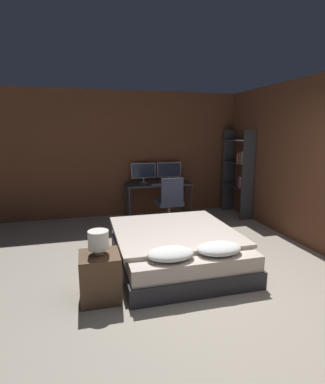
{
  "coord_description": "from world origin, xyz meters",
  "views": [
    {
      "loc": [
        -1.46,
        -2.63,
        1.86
      ],
      "look_at": [
        -0.07,
        2.6,
        0.75
      ],
      "focal_mm": 28.0,
      "sensor_mm": 36.0,
      "label": 1
    }
  ],
  "objects_px": {
    "computer_mouse": "(173,183)",
    "office_chair": "(170,206)",
    "bedside_lamp": "(98,240)",
    "desk": "(158,188)",
    "bookshelf": "(240,170)",
    "monitor_right": "(169,171)",
    "bed": "(176,247)",
    "nightstand": "(100,276)",
    "monitor_left": "(143,171)",
    "keyboard": "(160,184)"
  },
  "relations": [
    {
      "from": "computer_mouse",
      "to": "office_chair",
      "type": "distance_m",
      "value": 0.69
    },
    {
      "from": "bedside_lamp",
      "to": "desk",
      "type": "distance_m",
      "value": 3.4
    },
    {
      "from": "desk",
      "to": "bookshelf",
      "type": "xyz_separation_m",
      "value": [
        1.73,
        -0.42,
        0.39
      ]
    },
    {
      "from": "monitor_right",
      "to": "office_chair",
      "type": "relative_size",
      "value": 0.55
    },
    {
      "from": "bed",
      "to": "computer_mouse",
      "type": "relative_size",
      "value": 28.69
    },
    {
      "from": "office_chair",
      "to": "bookshelf",
      "type": "bearing_deg",
      "value": 10.48
    },
    {
      "from": "office_chair",
      "to": "nightstand",
      "type": "bearing_deg",
      "value": -122.42
    },
    {
      "from": "desk",
      "to": "monitor_left",
      "type": "bearing_deg",
      "value": 148.14
    },
    {
      "from": "bedside_lamp",
      "to": "monitor_left",
      "type": "height_order",
      "value": "monitor_left"
    },
    {
      "from": "keyboard",
      "to": "bedside_lamp",
      "type": "bearing_deg",
      "value": -116.46
    },
    {
      "from": "monitor_right",
      "to": "bookshelf",
      "type": "bearing_deg",
      "value": -22.61
    },
    {
      "from": "monitor_left",
      "to": "office_chair",
      "type": "bearing_deg",
      "value": -69.26
    },
    {
      "from": "bedside_lamp",
      "to": "bookshelf",
      "type": "xyz_separation_m",
      "value": [
        3.17,
        2.66,
        0.34
      ]
    },
    {
      "from": "desk",
      "to": "office_chair",
      "type": "relative_size",
      "value": 1.47
    },
    {
      "from": "desk",
      "to": "office_chair",
      "type": "bearing_deg",
      "value": -86.03
    },
    {
      "from": "keyboard",
      "to": "nightstand",
      "type": "bearing_deg",
      "value": -116.46
    },
    {
      "from": "bookshelf",
      "to": "bed",
      "type": "bearing_deg",
      "value": -136.12
    },
    {
      "from": "bedside_lamp",
      "to": "keyboard",
      "type": "bearing_deg",
      "value": 63.54
    },
    {
      "from": "keyboard",
      "to": "bed",
      "type": "bearing_deg",
      "value": -98.75
    },
    {
      "from": "desk",
      "to": "monitor_right",
      "type": "xyz_separation_m",
      "value": [
        0.29,
        0.18,
        0.35
      ]
    },
    {
      "from": "monitor_left",
      "to": "office_chair",
      "type": "distance_m",
      "value": 1.13
    },
    {
      "from": "desk",
      "to": "computer_mouse",
      "type": "height_order",
      "value": "computer_mouse"
    },
    {
      "from": "desk",
      "to": "monitor_right",
      "type": "relative_size",
      "value": 2.65
    },
    {
      "from": "monitor_left",
      "to": "bookshelf",
      "type": "xyz_separation_m",
      "value": [
        2.02,
        -0.6,
        0.05
      ]
    },
    {
      "from": "monitor_left",
      "to": "monitor_right",
      "type": "distance_m",
      "value": 0.59
    },
    {
      "from": "bookshelf",
      "to": "desk",
      "type": "bearing_deg",
      "value": 166.49
    },
    {
      "from": "office_chair",
      "to": "monitor_left",
      "type": "bearing_deg",
      "value": 110.74
    },
    {
      "from": "monitor_left",
      "to": "computer_mouse",
      "type": "relative_size",
      "value": 7.78
    },
    {
      "from": "monitor_right",
      "to": "bookshelf",
      "type": "distance_m",
      "value": 1.56
    },
    {
      "from": "nightstand",
      "to": "monitor_left",
      "type": "height_order",
      "value": "monitor_left"
    },
    {
      "from": "monitor_right",
      "to": "nightstand",
      "type": "bearing_deg",
      "value": -118.04
    },
    {
      "from": "keyboard",
      "to": "bookshelf",
      "type": "distance_m",
      "value": 1.77
    },
    {
      "from": "nightstand",
      "to": "bedside_lamp",
      "type": "bearing_deg",
      "value": 180.0
    },
    {
      "from": "bed",
      "to": "keyboard",
      "type": "xyz_separation_m",
      "value": [
        0.34,
        2.23,
        0.51
      ]
    },
    {
      "from": "computer_mouse",
      "to": "keyboard",
      "type": "bearing_deg",
      "value": 180.0
    },
    {
      "from": "bookshelf",
      "to": "office_chair",
      "type": "bearing_deg",
      "value": -169.52
    },
    {
      "from": "computer_mouse",
      "to": "desk",
      "type": "bearing_deg",
      "value": 147.06
    },
    {
      "from": "monitor_right",
      "to": "office_chair",
      "type": "bearing_deg",
      "value": -105.0
    },
    {
      "from": "nightstand",
      "to": "monitor_left",
      "type": "relative_size",
      "value": 0.97
    },
    {
      "from": "bedside_lamp",
      "to": "monitor_left",
      "type": "distance_m",
      "value": 3.47
    },
    {
      "from": "monitor_right",
      "to": "keyboard",
      "type": "relative_size",
      "value": 1.46
    },
    {
      "from": "nightstand",
      "to": "bookshelf",
      "type": "bearing_deg",
      "value": 39.98
    },
    {
      "from": "bed",
      "to": "keyboard",
      "type": "distance_m",
      "value": 2.31
    },
    {
      "from": "nightstand",
      "to": "office_chair",
      "type": "relative_size",
      "value": 0.54
    },
    {
      "from": "nightstand",
      "to": "computer_mouse",
      "type": "distance_m",
      "value": 3.4
    },
    {
      "from": "keyboard",
      "to": "office_chair",
      "type": "bearing_deg",
      "value": -84.74
    },
    {
      "from": "nightstand",
      "to": "computer_mouse",
      "type": "bearing_deg",
      "value": 59.32
    },
    {
      "from": "monitor_left",
      "to": "desk",
      "type": "bearing_deg",
      "value": -31.86
    },
    {
      "from": "bookshelf",
      "to": "computer_mouse",
      "type": "bearing_deg",
      "value": 170.77
    },
    {
      "from": "monitor_right",
      "to": "bookshelf",
      "type": "height_order",
      "value": "bookshelf"
    }
  ]
}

